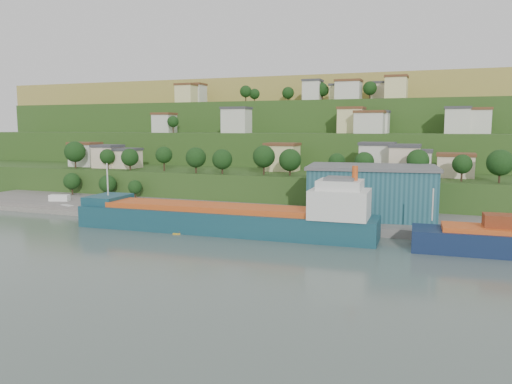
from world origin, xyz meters
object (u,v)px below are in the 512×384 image
at_px(cargo_ship_near, 231,220).
at_px(caravan, 60,199).
at_px(kayak_orange, 158,231).
at_px(warehouse, 371,191).

xyz_separation_m(cargo_ship_near, caravan, (-63.21, 15.32, -0.36)).
height_order(cargo_ship_near, kayak_orange, cargo_ship_near).
distance_m(cargo_ship_near, warehouse, 36.23).
distance_m(cargo_ship_near, caravan, 65.04).
relative_size(warehouse, kayak_orange, 9.07).
distance_m(warehouse, kayak_orange, 52.96).
relative_size(cargo_ship_near, kayak_orange, 19.60).
height_order(caravan, kayak_orange, caravan).
bearing_deg(cargo_ship_near, kayak_orange, -165.11).
distance_m(cargo_ship_near, kayak_orange, 17.41).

